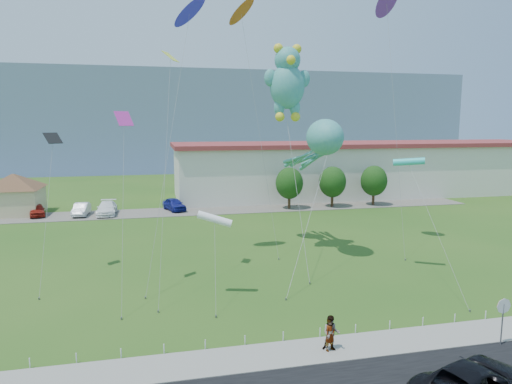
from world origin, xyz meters
TOP-DOWN VIEW (x-y plane):
  - ground at (0.00, 0.00)m, footprint 160.00×160.00m
  - sidewalk at (0.00, -2.75)m, footprint 80.00×2.50m
  - parking_strip at (0.00, 35.00)m, footprint 70.00×6.00m
  - hill_ridge at (0.00, 120.00)m, footprint 160.00×50.00m
  - pavilion at (-24.00, 38.00)m, footprint 9.20×9.20m
  - warehouse at (26.00, 44.00)m, footprint 61.00×15.00m
  - stop_sign at (9.50, -4.21)m, footprint 0.80×0.07m
  - rope_fence at (0.00, -1.30)m, footprint 26.05×0.05m
  - tree_near at (10.00, 34.00)m, footprint 3.60×3.60m
  - tree_mid at (16.00, 34.00)m, footprint 3.60×3.60m
  - tree_far at (22.00, 34.00)m, footprint 3.60×3.60m
  - suv at (5.01, -7.99)m, footprint 6.02×4.01m
  - pedestrian_left at (0.88, -2.93)m, footprint 0.69×0.60m
  - pedestrian_right at (0.96, -2.90)m, footprint 1.03×0.93m
  - parked_car_red at (-21.06, 35.89)m, footprint 2.71×4.53m
  - parked_car_silver at (-15.93, 35.24)m, footprint 1.79×4.56m
  - parked_car_white at (-12.94, 34.99)m, footprint 2.22×5.40m
  - parked_car_blue at (-4.77, 35.97)m, footprint 3.24×4.93m
  - octopus_kite at (6.25, 13.48)m, footprint 7.08×15.52m
  - teddy_bear_kite at (3.73, 14.30)m, footprint 3.90×9.26m
  - small_kite_orange at (0.37, 16.33)m, footprint 3.21×4.80m
  - small_kite_purple at (12.48, 14.40)m, footprint 1.80×5.34m
  - small_kite_black at (-14.28, 12.48)m, footprint 1.29×6.39m
  - small_kite_yellow at (-6.02, 9.50)m, footprint 2.08×7.37m
  - small_kite_blue at (-4.21, 14.38)m, footprint 4.83×9.25m
  - small_kite_white at (-3.56, 5.52)m, footprint 0.72×4.46m
  - small_kite_pink at (-9.02, 8.01)m, footprint 1.29×6.16m
  - small_kite_cyan at (11.06, 7.50)m, footprint 0.56×8.99m

SIDE VIEW (x-z plane):
  - ground at x=0.00m, z-range 0.00..0.00m
  - parking_strip at x=0.00m, z-range 0.00..0.06m
  - sidewalk at x=0.00m, z-range 0.00..0.10m
  - rope_fence at x=0.00m, z-range 0.00..0.50m
  - parked_car_red at x=-21.06m, z-range 0.06..1.50m
  - parked_car_silver at x=-15.93m, z-range 0.06..1.54m
  - suv at x=5.01m, z-range 0.06..1.60m
  - parked_car_blue at x=-4.77m, z-range 0.06..1.62m
  - parked_car_white at x=-12.94m, z-range 0.06..1.62m
  - pedestrian_left at x=0.88m, z-range 0.10..1.70m
  - pedestrian_right at x=0.96m, z-range 0.10..1.83m
  - stop_sign at x=9.50m, z-range 0.62..3.12m
  - pavilion at x=-24.00m, z-range 0.52..5.52m
  - tree_near at x=10.00m, z-range 0.65..6.12m
  - tree_mid at x=16.00m, z-range 0.65..6.12m
  - tree_far at x=22.00m, z-range 0.65..6.12m
  - warehouse at x=26.00m, z-range 0.02..8.22m
  - small_kite_white at x=-3.56m, z-range 2.30..7.83m
  - small_kite_cyan at x=11.06m, z-range 3.85..12.58m
  - small_kite_black at x=-14.28m, z-range 3.70..14.15m
  - octopus_kite at x=6.25m, z-range 3.48..14.90m
  - small_kite_pink at x=-9.02m, z-range 4.17..15.97m
  - hill_ridge at x=0.00m, z-range 0.00..25.00m
  - small_kite_yellow at x=-6.02m, z-range 5.48..21.53m
  - teddy_bear_kite at x=3.73m, z-range 5.80..23.26m
  - small_kite_blue at x=-4.21m, z-range 8.92..29.22m
  - small_kite_orange at x=0.37m, z-range 9.25..30.19m
  - small_kite_purple at x=12.48m, z-range 9.69..31.62m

